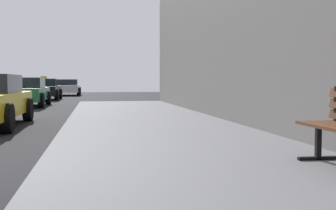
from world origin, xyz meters
The scene contains 4 objects.
sidewalk centered at (4.00, 0.00, 0.07)m, with size 4.00×32.00×0.15m, color slate.
car_green centered at (-0.40, 14.97, 0.65)m, with size 2.04×4.23×1.27m.
car_black centered at (-0.34, 21.94, 0.65)m, with size 1.96×4.06×1.43m.
car_silver centered at (0.56, 30.05, 0.65)m, with size 2.03×4.51×1.27m.
Camera 1 is at (2.67, -4.41, 1.10)m, focal length 44.93 mm.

